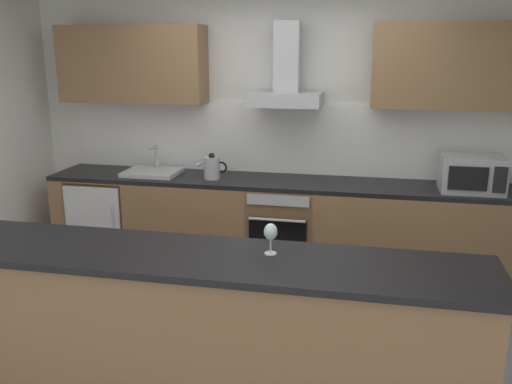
# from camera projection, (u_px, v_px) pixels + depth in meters

# --- Properties ---
(ground) EXTENTS (5.92, 4.45, 0.02)m
(ground) POSITION_uv_depth(u_px,v_px,m) (247.00, 354.00, 3.75)
(ground) COLOR gray
(wall_back) EXTENTS (5.92, 0.12, 2.60)m
(wall_back) POSITION_uv_depth(u_px,v_px,m) (288.00, 130.00, 5.09)
(wall_back) COLOR white
(wall_back) RESTS_ON ground
(backsplash_tile) EXTENTS (4.18, 0.02, 0.66)m
(backsplash_tile) POSITION_uv_depth(u_px,v_px,m) (287.00, 139.00, 5.04)
(backsplash_tile) COLOR white
(counter_back) EXTENTS (4.33, 0.60, 0.90)m
(counter_back) POSITION_uv_depth(u_px,v_px,m) (281.00, 228.00, 4.95)
(counter_back) COLOR olive
(counter_back) RESTS_ON ground
(counter_island) EXTENTS (3.12, 0.64, 0.94)m
(counter_island) POSITION_uv_depth(u_px,v_px,m) (211.00, 331.00, 3.09)
(counter_island) COLOR olive
(counter_island) RESTS_ON ground
(upper_cabinets) EXTENTS (4.27, 0.32, 0.70)m
(upper_cabinets) POSITION_uv_depth(u_px,v_px,m) (285.00, 65.00, 4.72)
(upper_cabinets) COLOR olive
(oven) EXTENTS (0.60, 0.62, 0.80)m
(oven) POSITION_uv_depth(u_px,v_px,m) (283.00, 228.00, 4.92)
(oven) COLOR slate
(oven) RESTS_ON ground
(refrigerator) EXTENTS (0.58, 0.60, 0.85)m
(refrigerator) POSITION_uv_depth(u_px,v_px,m) (107.00, 220.00, 5.27)
(refrigerator) COLOR white
(refrigerator) RESTS_ON ground
(microwave) EXTENTS (0.50, 0.38, 0.30)m
(microwave) POSITION_uv_depth(u_px,v_px,m) (472.00, 174.00, 4.43)
(microwave) COLOR #B7BABC
(microwave) RESTS_ON counter_back
(sink) EXTENTS (0.50, 0.40, 0.26)m
(sink) POSITION_uv_depth(u_px,v_px,m) (152.00, 172.00, 5.06)
(sink) COLOR silver
(sink) RESTS_ON counter_back
(kettle) EXTENTS (0.29, 0.15, 0.24)m
(kettle) POSITION_uv_depth(u_px,v_px,m) (212.00, 167.00, 4.88)
(kettle) COLOR #B7BABC
(kettle) RESTS_ON counter_back
(range_hood) EXTENTS (0.62, 0.45, 0.72)m
(range_hood) POSITION_uv_depth(u_px,v_px,m) (287.00, 80.00, 4.70)
(range_hood) COLOR #B7BABC
(wine_glass) EXTENTS (0.08, 0.08, 0.18)m
(wine_glass) POSITION_uv_depth(u_px,v_px,m) (271.00, 233.00, 2.96)
(wine_glass) COLOR silver
(wine_glass) RESTS_ON counter_island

